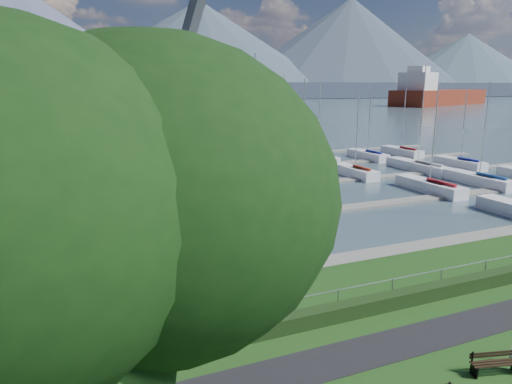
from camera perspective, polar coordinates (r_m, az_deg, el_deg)
path at (r=20.13m, az=17.49°, el=-17.59°), size 160.00×2.00×0.04m
water at (r=276.39m, az=-20.53°, el=10.24°), size 800.00×540.00×0.20m
hedge at (r=21.74m, az=13.06°, el=-13.85°), size 80.00×0.70×0.70m
fence at (r=21.66m, az=12.55°, el=-11.42°), size 80.00×0.04×0.04m
foothill at (r=346.16m, az=-21.15°, el=11.70°), size 900.00×80.00×12.00m
mountains at (r=422.58m, az=-20.95°, el=17.38°), size 1190.00×360.00×115.00m
docks at (r=44.74m, az=-6.91°, el=-0.22°), size 90.00×41.60×0.25m
bench_right at (r=19.42m, az=27.67°, el=-18.41°), size 1.85×0.87×0.85m
tree at (r=8.07m, az=-23.98°, el=-3.13°), size 8.83×10.64×11.41m
crane at (r=42.11m, az=-9.73°, el=6.51°), size 7.01×13.13×22.35m
cargo_ship_mid at (r=229.65m, az=-15.40°, el=11.16°), size 92.05×44.15×21.50m
cargo_ship_east at (r=263.81m, az=21.72°, el=10.95°), size 78.93×45.38×21.50m
sailboat_fleet at (r=47.48m, az=-11.92°, el=7.25°), size 74.54×50.02×13.21m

